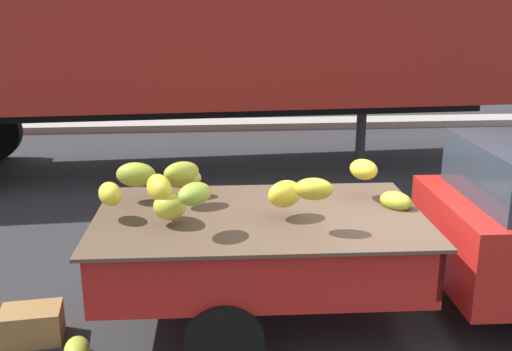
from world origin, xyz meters
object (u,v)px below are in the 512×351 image
pickup_truck (479,230)px  semi_trailer (175,25)px  produce_crate (32,325)px  fallen_banana_bunch_near_tailgate (77,350)px

pickup_truck → semi_trailer: bearing=119.6°
pickup_truck → semi_trailer: size_ratio=0.43×
semi_trailer → produce_crate: 6.21m
pickup_truck → produce_crate: size_ratio=10.04×
produce_crate → semi_trailer: bearing=78.9°
semi_trailer → fallen_banana_bunch_near_tailgate: 6.49m
fallen_banana_bunch_near_tailgate → semi_trailer: bearing=83.9°
fallen_banana_bunch_near_tailgate → produce_crate: (-0.46, 0.35, 0.06)m
fallen_banana_bunch_near_tailgate → pickup_truck: bearing=6.9°
semi_trailer → pickup_truck: bearing=-65.1°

